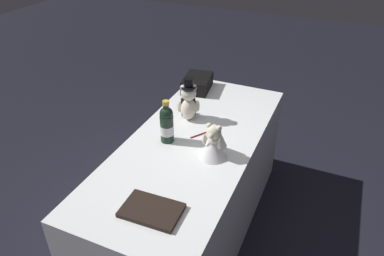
# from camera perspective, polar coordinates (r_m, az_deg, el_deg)

# --- Properties ---
(ground_plane) EXTENTS (12.00, 12.00, 0.00)m
(ground_plane) POSITION_cam_1_polar(r_m,az_deg,el_deg) (2.81, 0.00, -15.26)
(ground_plane) COLOR black
(reception_table) EXTENTS (1.81, 0.77, 0.78)m
(reception_table) POSITION_cam_1_polar(r_m,az_deg,el_deg) (2.54, 0.00, -9.34)
(reception_table) COLOR white
(reception_table) RESTS_ON ground_plane
(teddy_bear_groom) EXTENTS (0.15, 0.14, 0.31)m
(teddy_bear_groom) POSITION_cam_1_polar(r_m,az_deg,el_deg) (2.48, -0.55, 4.06)
(teddy_bear_groom) COLOR silver
(teddy_bear_groom) RESTS_ON reception_table
(teddy_bear_bride) EXTENTS (0.21, 0.17, 0.22)m
(teddy_bear_bride) POSITION_cam_1_polar(r_m,az_deg,el_deg) (2.13, 3.52, -2.15)
(teddy_bear_bride) COLOR white
(teddy_bear_bride) RESTS_ON reception_table
(champagne_bottle) EXTENTS (0.09, 0.09, 0.28)m
(champagne_bottle) POSITION_cam_1_polar(r_m,az_deg,el_deg) (2.25, -3.96, 0.62)
(champagne_bottle) COLOR black
(champagne_bottle) RESTS_ON reception_table
(signing_pen) EXTENTS (0.12, 0.08, 0.01)m
(signing_pen) POSITION_cam_1_polar(r_m,az_deg,el_deg) (2.36, 1.21, -1.02)
(signing_pen) COLOR maroon
(signing_pen) RESTS_ON reception_table
(gift_case_black) EXTENTS (0.31, 0.24, 0.11)m
(gift_case_black) POSITION_cam_1_polar(r_m,az_deg,el_deg) (2.92, 0.84, 7.03)
(gift_case_black) COLOR black
(gift_case_black) RESTS_ON reception_table
(guestbook) EXTENTS (0.20, 0.30, 0.02)m
(guestbook) POSITION_cam_1_polar(r_m,az_deg,el_deg) (1.83, -6.33, -12.64)
(guestbook) COLOR black
(guestbook) RESTS_ON reception_table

